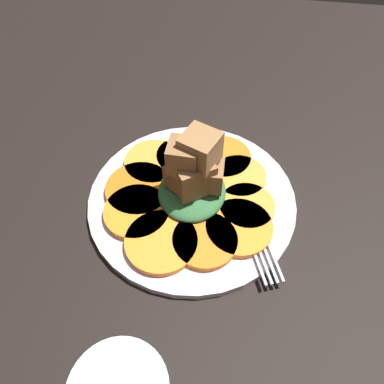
{
  "coord_description": "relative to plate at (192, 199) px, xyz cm",
  "views": [
    {
      "loc": [
        -29.13,
        -4.35,
        41.7
      ],
      "look_at": [
        0.0,
        0.0,
        4.1
      ],
      "focal_mm": 35.0,
      "sensor_mm": 36.0,
      "label": 1
    }
  ],
  "objects": [
    {
      "name": "table_slab",
      "position": [
        0.0,
        0.0,
        -1.52
      ],
      "size": [
        120.0,
        120.0,
        2.0
      ],
      "primitive_type": "cube",
      "color": "black",
      "rests_on": "ground"
    },
    {
      "name": "plate",
      "position": [
        0.0,
        0.0,
        0.0
      ],
      "size": [
        26.89,
        26.89,
        1.05
      ],
      "color": "silver",
      "rests_on": "table_slab"
    },
    {
      "name": "carrot_slice_0",
      "position": [
        4.0,
        -5.81,
        0.98
      ],
      "size": [
        7.25,
        7.25,
        0.8
      ],
      "primitive_type": "cylinder",
      "color": "orange",
      "rests_on": "plate"
    },
    {
      "name": "carrot_slice_1",
      "position": [
        7.19,
        -3.3,
        0.98
      ],
      "size": [
        7.83,
        7.83,
        0.8
      ],
      "primitive_type": "cylinder",
      "color": "orange",
      "rests_on": "plate"
    },
    {
      "name": "carrot_slice_2",
      "position": [
        6.56,
        2.19,
        0.98
      ],
      "size": [
        7.58,
        7.58,
        0.8
      ],
      "primitive_type": "cylinder",
      "color": "orange",
      "rests_on": "plate"
    },
    {
      "name": "carrot_slice_3",
      "position": [
        4.89,
        6.12,
        0.98
      ],
      "size": [
        8.07,
        8.07,
        0.8
      ],
      "primitive_type": "cylinder",
      "color": "orange",
      "rests_on": "plate"
    },
    {
      "name": "carrot_slice_4",
      "position": [
        0.43,
        7.0,
        0.98
      ],
      "size": [
        8.79,
        8.79,
        0.8
      ],
      "primitive_type": "cylinder",
      "color": "orange",
      "rests_on": "plate"
    },
    {
      "name": "carrot_slice_5",
      "position": [
        -3.63,
        6.45,
        0.98
      ],
      "size": [
        8.22,
        8.22,
        0.8
      ],
      "primitive_type": "cylinder",
      "color": "orange",
      "rests_on": "plate"
    },
    {
      "name": "carrot_slice_6",
      "position": [
        -7.4,
        2.55,
        0.98
      ],
      "size": [
        8.63,
        8.63,
        0.8
      ],
      "primitive_type": "cylinder",
      "color": "orange",
      "rests_on": "plate"
    },
    {
      "name": "carrot_slice_7",
      "position": [
        -6.46,
        -2.51,
        0.98
      ],
      "size": [
        7.75,
        7.75,
        0.8
      ],
      "primitive_type": "cylinder",
      "color": "orange",
      "rests_on": "plate"
    },
    {
      "name": "carrot_slice_8",
      "position": [
        -4.05,
        -6.36,
        0.98
      ],
      "size": [
        8.17,
        8.17,
        0.8
      ],
      "primitive_type": "cylinder",
      "color": "orange",
      "rests_on": "plate"
    },
    {
      "name": "carrot_slice_9",
      "position": [
        -0.77,
        -7.12,
        0.98
      ],
      "size": [
        7.06,
        7.06,
        0.8
      ],
      "primitive_type": "cylinder",
      "color": "orange",
      "rests_on": "plate"
    },
    {
      "name": "center_pile",
      "position": [
        0.16,
        -0.09,
        4.43
      ],
      "size": [
        9.57,
        8.62,
        10.22
      ],
      "color": "#2D6033",
      "rests_on": "plate"
    },
    {
      "name": "fork",
      "position": [
        -1.98,
        -7.4,
        0.78
      ],
      "size": [
        19.05,
        8.73,
        0.4
      ],
      "rotation": [
        0.0,
        0.0,
        0.37
      ],
      "color": "#B2B2B7",
      "rests_on": "plate"
    }
  ]
}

